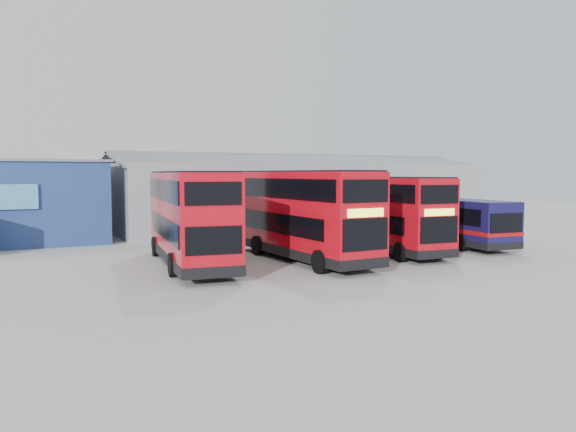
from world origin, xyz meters
The scene contains 6 objects.
ground_plane centered at (0.00, 0.00, 0.00)m, with size 120.00×120.00×0.00m, color #9C9C97.
maintenance_shed centered at (8.00, 20.00, 2.60)m, with size 30.50×12.00×5.89m.
double_decker_left centered at (-6.20, 4.33, 2.19)m, with size 3.90×10.63×4.40m.
double_decker_centre centered at (-0.77, 3.39, 2.21)m, with size 2.80×10.56×4.44m.
double_decker_right centered at (4.64, 3.96, 2.05)m, with size 3.27×9.93×4.13m.
single_decker_blue centered at (10.00, 4.86, 1.39)m, with size 3.61×10.49×2.79m.
Camera 1 is at (-14.14, -20.71, 4.30)m, focal length 35.00 mm.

